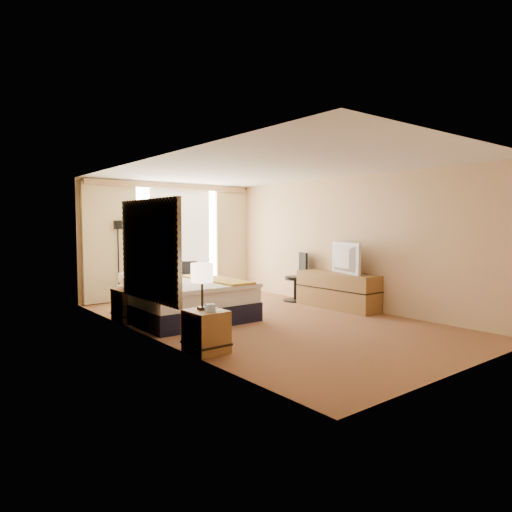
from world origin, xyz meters
TOP-DOWN VIEW (x-y plane):
  - floor at (0.00, 0.00)m, footprint 4.20×7.00m
  - ceiling at (0.00, 0.00)m, footprint 4.20×7.00m
  - wall_back at (0.00, 3.50)m, footprint 4.20×0.02m
  - wall_front at (0.00, -3.50)m, footprint 4.20×0.02m
  - wall_left at (-2.10, 0.00)m, footprint 0.02×7.00m
  - wall_right at (2.10, 0.00)m, footprint 0.02×7.00m
  - headboard at (-2.06, 0.20)m, footprint 0.06×1.85m
  - nightstand_left at (-1.87, -1.05)m, footprint 0.45×0.52m
  - nightstand_right at (-1.87, 1.45)m, footprint 0.45×0.52m
  - media_dresser at (1.83, 0.00)m, footprint 0.50×1.80m
  - window at (0.25, 3.47)m, footprint 2.30×0.02m
  - curtains at (-0.00, 3.39)m, footprint 4.12×0.19m
  - bed at (-1.06, 0.85)m, footprint 1.93×1.76m
  - loveseat at (-0.60, 2.49)m, footprint 1.58×1.26m
  - floor_lamp at (-1.31, 3.30)m, footprint 0.22×0.22m
  - desk_chair at (1.80, 1.10)m, footprint 0.53×0.53m
  - lamp_left at (-1.89, -0.99)m, footprint 0.29×0.29m
  - lamp_right at (-1.83, 1.39)m, footprint 0.26×0.26m
  - tissue_box at (-1.88, -1.17)m, footprint 0.13×0.13m
  - telephone at (-1.77, 1.62)m, footprint 0.18×0.14m
  - television at (1.78, -0.13)m, footprint 0.51×1.03m

SIDE VIEW (x-z plane):
  - floor at x=0.00m, z-range -0.01..0.01m
  - nightstand_left at x=-1.87m, z-range 0.00..0.55m
  - nightstand_right at x=-1.87m, z-range 0.00..0.55m
  - loveseat at x=-0.60m, z-range -0.15..0.72m
  - bed at x=-1.06m, z-range -0.13..0.81m
  - media_dresser at x=1.83m, z-range 0.00..0.70m
  - desk_chair at x=1.80m, z-range -0.06..0.99m
  - telephone at x=-1.77m, z-range 0.55..0.61m
  - tissue_box at x=-1.88m, z-range 0.55..0.65m
  - lamp_right at x=-1.83m, z-range 0.70..1.25m
  - television at x=1.78m, z-range 0.70..1.30m
  - lamp_left at x=-1.89m, z-range 0.72..1.32m
  - floor_lamp at x=-1.31m, z-range 0.36..2.10m
  - headboard at x=-2.06m, z-range 0.53..2.03m
  - wall_back at x=0.00m, z-range 0.00..2.60m
  - wall_front at x=0.00m, z-range 0.00..2.60m
  - wall_left at x=-2.10m, z-range 0.00..2.60m
  - wall_right at x=2.10m, z-range 0.00..2.60m
  - window at x=0.25m, z-range 0.17..2.47m
  - curtains at x=0.00m, z-range 0.13..2.69m
  - ceiling at x=0.00m, z-range 2.59..2.61m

